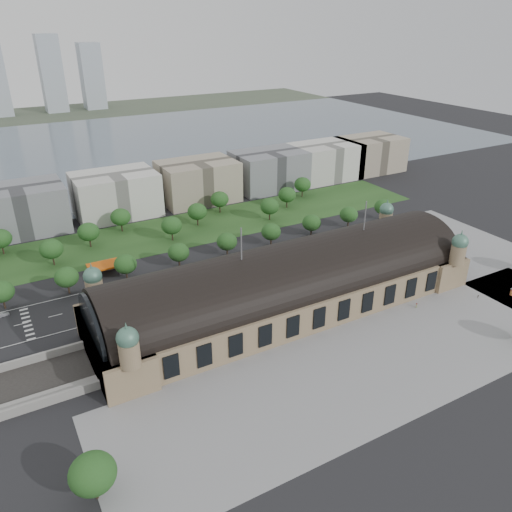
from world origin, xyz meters
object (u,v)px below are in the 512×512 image
parked_car_6 (199,300)px  parked_car_0 (123,315)px  bus_east (315,260)px  parked_car_5 (143,315)px  parked_car_4 (201,294)px  bus_mid (292,263)px  traffic_car_2 (136,306)px  bus_west (257,268)px  pedestrian_2 (478,297)px  traffic_car_1 (4,315)px  parked_car_3 (126,320)px  parked_car_1 (128,319)px  traffic_car_3 (195,272)px  parked_car_2 (114,317)px  traffic_car_4 (217,274)px  traffic_car_5 (286,249)px  pedestrian_0 (417,305)px  petrol_station (105,265)px  advertising_column (512,292)px

parked_car_6 → parked_car_0: bearing=-119.7°
bus_east → parked_car_5: bearing=94.7°
parked_car_4 → bus_mid: 46.49m
traffic_car_2 → bus_west: (56.12, 3.44, 1.05)m
parked_car_6 → pedestrian_2: 111.88m
traffic_car_1 → parked_car_5: bearing=-123.1°
parked_car_3 → parked_car_4: (31.77, 4.00, 0.03)m
parked_car_3 → parked_car_6: bearing=55.3°
parked_car_3 → pedestrian_2: parked_car_3 is taller
parked_car_1 → traffic_car_3: bearing=99.3°
traffic_car_2 → pedestrian_2: 136.05m
parked_car_3 → traffic_car_3: bearing=87.2°
parked_car_1 → parked_car_6: 28.56m
parked_car_3 → bus_mid: bearing=60.8°
parked_car_1 → parked_car_2: parked_car_1 is taller
traffic_car_1 → parked_car_4: size_ratio=0.82×
traffic_car_2 → bus_west: bearing=95.5°
parked_car_2 → traffic_car_3: bearing=92.7°
bus_west → parked_car_6: bearing=114.0°
bus_mid → parked_car_3: bearing=92.4°
traffic_car_3 → traffic_car_4: size_ratio=0.95×
traffic_car_4 → bus_east: bearing=73.2°
parked_car_1 → bus_mid: bus_mid is taller
parked_car_4 → bus_east: 57.71m
traffic_car_5 → parked_car_5: (-78.49, -23.14, 0.03)m
pedestrian_0 → traffic_car_1: bearing=135.4°
traffic_car_3 → parked_car_1: parked_car_1 is taller
traffic_car_4 → bus_mid: 34.42m
petrol_station → traffic_car_3: size_ratio=3.16×
traffic_car_5 → advertising_column: (56.90, -80.66, 0.77)m
parked_car_6 → bus_mid: (48.87, 7.52, 1.18)m
traffic_car_1 → parked_car_0: (39.40, -22.11, -0.03)m
petrol_station → bus_west: petrol_station is taller
traffic_car_4 → traffic_car_5: size_ratio=0.99×
traffic_car_4 → bus_east: size_ratio=0.42×
traffic_car_2 → parked_car_2: 10.19m
traffic_car_4 → parked_car_0: (-44.92, -12.52, -0.14)m
traffic_car_5 → advertising_column: 98.72m
parked_car_5 → pedestrian_2: bearing=42.9°
parked_car_3 → pedestrian_0: pedestrian_0 is taller
traffic_car_4 → parked_car_6: 22.77m
traffic_car_4 → parked_car_0: bearing=-78.0°
parked_car_3 → parked_car_4: size_ratio=0.93×
parked_car_5 → bus_east: bearing=70.4°
pedestrian_2 → parked_car_5: bearing=65.2°
traffic_car_4 → parked_car_5: bearing=-70.3°
bus_west → pedestrian_0: size_ratio=6.24×
parked_car_0 → traffic_car_4: bearing=69.1°
pedestrian_0 → parked_car_2: bearing=137.1°
traffic_car_3 → pedestrian_2: (90.74, -75.69, 0.12)m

